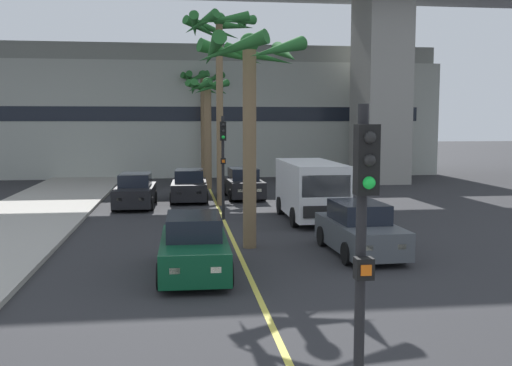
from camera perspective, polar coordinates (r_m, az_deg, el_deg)
lane_stripe_center at (r=23.97m, az=-3.09°, el=-3.63°), size 0.14×56.00×0.01m
pier_building_backdrop at (r=45.70m, az=-5.24°, el=6.74°), size 34.39×8.04×9.34m
car_queue_front at (r=18.24m, az=9.93°, el=-4.48°), size 1.95×4.16×1.56m
car_queue_second at (r=30.04m, az=-6.44°, el=-0.32°), size 1.92×4.14×1.56m
car_queue_third at (r=30.87m, az=-1.21°, el=-0.11°), size 1.95×4.16×1.56m
car_queue_fourth at (r=15.66m, az=-5.98°, el=-6.17°), size 1.87×4.12×1.56m
car_queue_fifth at (r=28.19m, az=-11.54°, el=-0.82°), size 1.91×4.14×1.56m
delivery_van at (r=24.05m, az=5.27°, el=-0.53°), size 2.16×5.25×2.36m
traffic_light_median_near at (r=6.66m, az=10.24°, el=-5.37°), size 0.24×0.37×4.20m
traffic_light_median_far at (r=23.86m, az=-3.19°, el=2.88°), size 0.24×0.37×4.20m
palm_tree_near_median at (r=18.59m, az=-0.62°, el=9.93°), size 3.51×3.54×6.69m
palm_tree_mid_median at (r=35.04m, az=-4.67°, el=7.79°), size 2.67×2.68×6.53m
palm_tree_far_median at (r=41.08m, az=-5.15°, el=8.77°), size 3.11×3.20×7.43m
palm_tree_farthest_median at (r=28.30m, az=-3.52°, el=13.32°), size 3.55×3.54×8.99m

